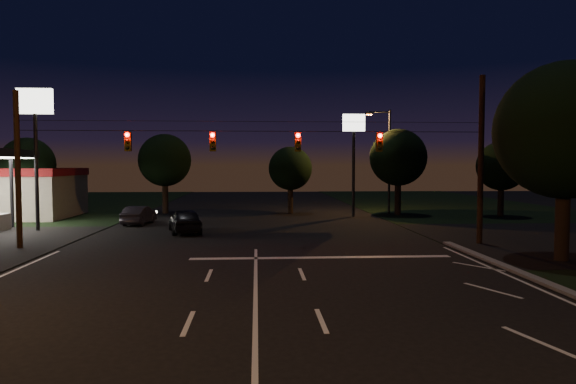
{
  "coord_description": "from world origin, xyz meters",
  "views": [
    {
      "loc": [
        0.05,
        -11.7,
        4.24
      ],
      "look_at": [
        1.5,
        11.92,
        3.0
      ],
      "focal_mm": 32.0,
      "sensor_mm": 36.0,
      "label": 1
    }
  ],
  "objects": [
    {
      "name": "street_light_right_far",
      "position": [
        11.24,
        32.0,
        5.24
      ],
      "size": [
        2.2,
        0.35,
        9.0
      ],
      "color": "black",
      "rests_on": "ground"
    },
    {
      "name": "utility_pole_left",
      "position": [
        -12.0,
        15.0,
        0.0
      ],
      "size": [
        0.28,
        0.28,
        8.0
      ],
      "primitive_type": "cylinder",
      "color": "black",
      "rests_on": "ground"
    },
    {
      "name": "tree_far_b",
      "position": [
        -7.98,
        34.13,
        4.61
      ],
      "size": [
        4.6,
        4.6,
        6.98
      ],
      "color": "black",
      "rests_on": "ground"
    },
    {
      "name": "tree_far_d",
      "position": [
        12.02,
        31.13,
        4.83
      ],
      "size": [
        4.8,
        4.8,
        7.3
      ],
      "color": "black",
      "rests_on": "ground"
    },
    {
      "name": "car_oncoming_a",
      "position": [
        -4.45,
        20.72,
        0.77
      ],
      "size": [
        2.82,
        4.82,
        1.54
      ],
      "primitive_type": "imported",
      "rotation": [
        0.0,
        0.0,
        3.38
      ],
      "color": "black",
      "rests_on": "ground"
    },
    {
      "name": "tree_far_a",
      "position": [
        -17.98,
        30.12,
        4.26
      ],
      "size": [
        4.2,
        4.2,
        6.42
      ],
      "color": "black",
      "rests_on": "ground"
    },
    {
      "name": "tree_far_c",
      "position": [
        3.02,
        33.1,
        3.9
      ],
      "size": [
        3.8,
        3.8,
        5.86
      ],
      "color": "black",
      "rests_on": "ground"
    },
    {
      "name": "utility_pole_right",
      "position": [
        12.0,
        15.0,
        0.0
      ],
      "size": [
        0.3,
        0.3,
        9.0
      ],
      "primitive_type": "cylinder",
      "color": "black",
      "rests_on": "ground"
    },
    {
      "name": "stop_bar",
      "position": [
        3.0,
        11.5,
        0.01
      ],
      "size": [
        12.0,
        0.5,
        0.01
      ],
      "primitive_type": "cube",
      "color": "silver",
      "rests_on": "ground"
    },
    {
      "name": "ground",
      "position": [
        0.0,
        0.0,
        0.0
      ],
      "size": [
        140.0,
        140.0,
        0.0
      ],
      "primitive_type": "plane",
      "color": "black",
      "rests_on": "ground"
    },
    {
      "name": "pole_sign_left_near",
      "position": [
        -14.0,
        22.0,
        6.98
      ],
      "size": [
        2.2,
        0.3,
        9.1
      ],
      "color": "black",
      "rests_on": "ground"
    },
    {
      "name": "pole_sign_right",
      "position": [
        8.0,
        30.0,
        6.24
      ],
      "size": [
        1.8,
        0.3,
        8.4
      ],
      "color": "black",
      "rests_on": "ground"
    },
    {
      "name": "car_oncoming_b",
      "position": [
        -8.37,
        25.48,
        0.66
      ],
      "size": [
        1.81,
        4.12,
        1.32
      ],
      "primitive_type": "imported",
      "rotation": [
        0.0,
        0.0,
        3.03
      ],
      "color": "black",
      "rests_on": "ground"
    },
    {
      "name": "tree_far_e",
      "position": [
        20.02,
        29.11,
        4.11
      ],
      "size": [
        4.0,
        4.0,
        6.18
      ],
      "color": "black",
      "rests_on": "ground"
    },
    {
      "name": "tree_right_near",
      "position": [
        13.53,
        10.17,
        5.68
      ],
      "size": [
        6.0,
        6.0,
        8.76
      ],
      "color": "black",
      "rests_on": "ground"
    },
    {
      "name": "signal_span",
      "position": [
        -0.0,
        14.96,
        5.5
      ],
      "size": [
        24.0,
        0.4,
        1.56
      ],
      "color": "black",
      "rests_on": "ground"
    }
  ]
}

